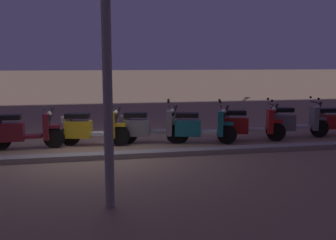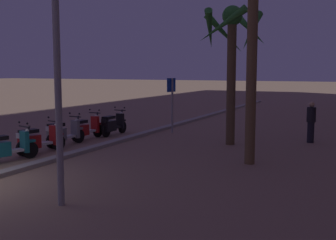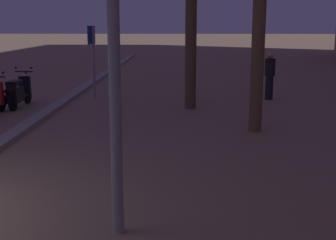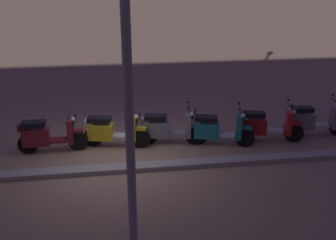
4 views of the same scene
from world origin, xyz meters
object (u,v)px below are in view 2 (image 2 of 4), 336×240
at_px(crossing_sign, 172,99).
at_px(pedestrian_strolling_near_curb, 311,121).
at_px(palm_tree_near_sign, 232,43).
at_px(scooter_red_lead_nearest, 37,140).
at_px(scooter_teal_far_back, 7,147).
at_px(scooter_black_mid_front, 113,125).
at_px(scooter_grey_mid_centre, 63,134).
at_px(scooter_red_second_in_line, 85,129).

relative_size(crossing_sign, pedestrian_strolling_near_curb, 1.53).
height_order(crossing_sign, palm_tree_near_sign, palm_tree_near_sign).
relative_size(scooter_red_lead_nearest, palm_tree_near_sign, 0.36).
relative_size(scooter_teal_far_back, pedestrian_strolling_near_curb, 1.10).
bearing_deg(palm_tree_near_sign, scooter_red_lead_nearest, -49.58).
bearing_deg(scooter_black_mid_front, scooter_red_lead_nearest, -0.96).
xyz_separation_m(crossing_sign, pedestrian_strolling_near_curb, (0.03, 5.83, -0.68)).
xyz_separation_m(scooter_grey_mid_centre, palm_tree_near_sign, (-2.96, 5.36, 3.27)).
xyz_separation_m(scooter_grey_mid_centre, scooter_teal_far_back, (2.85, 0.24, -0.02)).
distance_m(scooter_grey_mid_centre, scooter_red_lead_nearest, 1.48).
distance_m(scooter_black_mid_front, crossing_sign, 2.83).
height_order(scooter_black_mid_front, scooter_grey_mid_centre, same).
distance_m(scooter_black_mid_front, pedestrian_strolling_near_curb, 7.97).
bearing_deg(palm_tree_near_sign, pedestrian_strolling_near_curb, 122.80).
bearing_deg(scooter_grey_mid_centre, scooter_red_lead_nearest, 6.32).
distance_m(scooter_grey_mid_centre, crossing_sign, 5.28).
distance_m(scooter_black_mid_front, scooter_red_second_in_line, 1.46).
xyz_separation_m(scooter_black_mid_front, scooter_red_second_in_line, (1.41, -0.37, -0.01)).
bearing_deg(crossing_sign, pedestrian_strolling_near_curb, 89.67).
height_order(scooter_black_mid_front, pedestrian_strolling_near_curb, pedestrian_strolling_near_curb).
height_order(scooter_black_mid_front, crossing_sign, crossing_sign).
bearing_deg(scooter_red_lead_nearest, crossing_sign, 161.92).
relative_size(scooter_red_second_in_line, scooter_teal_far_back, 1.05).
relative_size(scooter_red_second_in_line, scooter_red_lead_nearest, 0.99).
bearing_deg(scooter_teal_far_back, scooter_grey_mid_centre, -175.15).
bearing_deg(palm_tree_near_sign, scooter_black_mid_front, -89.68).
bearing_deg(pedestrian_strolling_near_curb, palm_tree_near_sign, -57.20).
distance_m(crossing_sign, pedestrian_strolling_near_curb, 5.87).
xyz_separation_m(scooter_red_second_in_line, scooter_grey_mid_centre, (1.52, 0.13, 0.02)).
height_order(scooter_red_lead_nearest, palm_tree_near_sign, palm_tree_near_sign).
relative_size(scooter_grey_mid_centre, scooter_red_lead_nearest, 1.01).
height_order(scooter_grey_mid_centre, palm_tree_near_sign, palm_tree_near_sign).
relative_size(scooter_black_mid_front, scooter_teal_far_back, 1.03).
xyz_separation_m(scooter_red_second_in_line, palm_tree_near_sign, (-1.44, 5.49, 3.29)).
distance_m(scooter_red_second_in_line, scooter_red_lead_nearest, 3.01).
relative_size(palm_tree_near_sign, pedestrian_strolling_near_curb, 3.22).
xyz_separation_m(scooter_red_lead_nearest, palm_tree_near_sign, (-4.43, 5.20, 3.28)).
height_order(scooter_grey_mid_centre, scooter_red_lead_nearest, same).
xyz_separation_m(scooter_black_mid_front, scooter_red_lead_nearest, (4.40, -0.07, -0.00)).
xyz_separation_m(scooter_teal_far_back, pedestrian_strolling_near_curb, (-7.52, 7.77, 0.37)).
bearing_deg(scooter_black_mid_front, scooter_grey_mid_centre, -4.61).
relative_size(scooter_grey_mid_centre, palm_tree_near_sign, 0.37).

